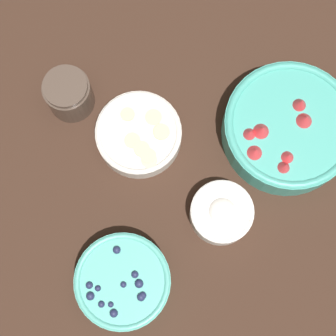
% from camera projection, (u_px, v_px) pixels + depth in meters
% --- Properties ---
extents(ground_plane, '(4.00, 4.00, 0.00)m').
position_uv_depth(ground_plane, '(167.00, 165.00, 1.08)').
color(ground_plane, '#382319').
extents(bowl_strawberries, '(0.25, 0.25, 0.09)m').
position_uv_depth(bowl_strawberries, '(288.00, 128.00, 1.05)').
color(bowl_strawberries, '#47AD9E').
rests_on(bowl_strawberries, ground_plane).
extents(bowl_blueberries, '(0.17, 0.17, 0.07)m').
position_uv_depth(bowl_blueberries, '(123.00, 282.00, 0.99)').
color(bowl_blueberries, '#56B7A8').
rests_on(bowl_blueberries, ground_plane).
extents(bowl_bananas, '(0.16, 0.16, 0.04)m').
position_uv_depth(bowl_bananas, '(139.00, 134.00, 1.06)').
color(bowl_bananas, silver).
rests_on(bowl_bananas, ground_plane).
extents(bowl_cream, '(0.12, 0.12, 0.06)m').
position_uv_depth(bowl_cream, '(221.00, 213.00, 1.03)').
color(bowl_cream, white).
rests_on(bowl_cream, ground_plane).
extents(jar_chocolate, '(0.09, 0.09, 0.09)m').
position_uv_depth(jar_chocolate, '(69.00, 94.00, 1.07)').
color(jar_chocolate, '#4C3D33').
rests_on(jar_chocolate, ground_plane).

